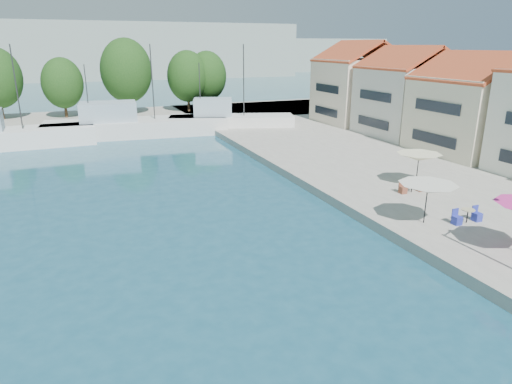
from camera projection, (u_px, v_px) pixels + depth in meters
name	position (u px, v px, depth m)	size (l,w,h in m)	color
quay_right	(479.00, 165.00, 37.45)	(32.00, 92.00, 0.60)	gray
quay_far	(78.00, 120.00, 59.54)	(90.00, 16.00, 0.60)	gray
hill_east	(202.00, 55.00, 174.59)	(140.00, 40.00, 12.00)	#8F9C90
building_04	(477.00, 102.00, 39.36)	(9.00, 8.80, 9.20)	beige
building_05	(408.00, 90.00, 47.24)	(8.40, 8.80, 9.70)	beige
building_06	(358.00, 81.00, 55.12)	(9.00, 8.80, 10.20)	beige
trawler_02	(0.00, 137.00, 44.64)	(16.74, 4.89, 10.20)	white
trawler_03	(133.00, 126.00, 50.79)	(20.03, 6.80, 10.20)	silver
trawler_04	(229.00, 122.00, 53.78)	(14.91, 8.12, 10.20)	silver
tree_05	(62.00, 83.00, 58.69)	(5.17, 5.17, 7.66)	#3F2B19
tree_06	(126.00, 71.00, 61.27)	(6.80, 6.80, 10.07)	#3F2B19
tree_07	(188.00, 76.00, 64.31)	(5.71, 5.71, 8.46)	#3F2B19
tree_08	(207.00, 76.00, 66.03)	(5.64, 5.64, 8.36)	#3F2B19
umbrella_white	(428.00, 188.00, 23.88)	(3.07, 3.07, 2.19)	black
umbrella_cream	(419.00, 157.00, 30.56)	(2.96, 2.96, 2.19)	black
cafe_table_02	(467.00, 218.00, 24.39)	(1.82, 0.70, 0.76)	black
cafe_table_03	(412.00, 188.00, 29.47)	(1.82, 0.70, 0.76)	black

